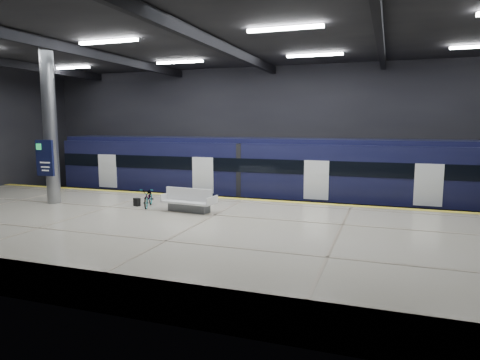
% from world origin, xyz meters
% --- Properties ---
extents(ground, '(30.00, 30.00, 0.00)m').
position_xyz_m(ground, '(0.00, 0.00, 0.00)').
color(ground, black).
rests_on(ground, ground).
extents(room_shell, '(30.10, 16.10, 8.05)m').
position_xyz_m(room_shell, '(-0.00, 0.00, 5.72)').
color(room_shell, black).
rests_on(room_shell, ground).
extents(platform, '(30.00, 11.00, 1.10)m').
position_xyz_m(platform, '(0.00, -2.50, 0.55)').
color(platform, '#BCB49F').
rests_on(platform, ground).
extents(safety_strip, '(30.00, 0.40, 0.01)m').
position_xyz_m(safety_strip, '(0.00, 2.75, 1.11)').
color(safety_strip, yellow).
rests_on(safety_strip, platform).
extents(rails, '(30.00, 1.52, 0.16)m').
position_xyz_m(rails, '(0.00, 5.50, 0.08)').
color(rails, gray).
rests_on(rails, ground).
extents(train, '(29.40, 2.84, 3.79)m').
position_xyz_m(train, '(2.00, 5.50, 2.06)').
color(train, black).
rests_on(train, ground).
extents(bench, '(2.30, 1.12, 0.98)m').
position_xyz_m(bench, '(-1.26, -0.76, 1.45)').
color(bench, '#595B60').
rests_on(bench, platform).
extents(bicycle, '(1.08, 1.69, 0.84)m').
position_xyz_m(bicycle, '(-3.36, -0.44, 1.52)').
color(bicycle, '#99999E').
rests_on(bicycle, platform).
extents(pannier_bag, '(0.34, 0.26, 0.35)m').
position_xyz_m(pannier_bag, '(-3.96, -0.44, 1.28)').
color(pannier_bag, black).
rests_on(pannier_bag, platform).
extents(info_column, '(0.90, 0.78, 6.90)m').
position_xyz_m(info_column, '(-8.00, -1.03, 4.46)').
color(info_column, '#9EA0A5').
rests_on(info_column, platform).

